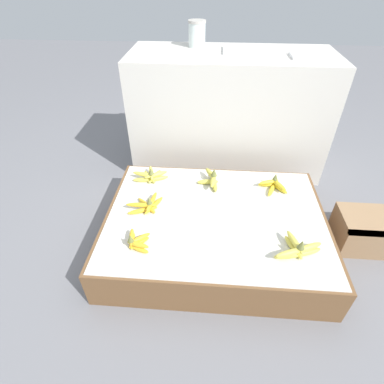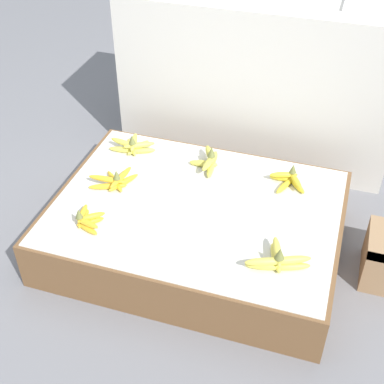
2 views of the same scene
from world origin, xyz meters
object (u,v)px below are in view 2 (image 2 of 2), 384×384
object	(u,v)px
banana_bunch_back_left	(133,146)
banana_bunch_back_midright	(289,180)
banana_bunch_front_left	(86,220)
banana_bunch_middle_left	(115,181)
foam_tray_white	(379,7)
banana_bunch_front_midright	(278,260)
banana_bunch_back_midleft	(209,161)

from	to	relation	value
banana_bunch_back_left	banana_bunch_back_midright	bearing A→B (deg)	-2.69
banana_bunch_front_left	banana_bunch_back_left	world-z (taller)	banana_bunch_back_left
banana_bunch_middle_left	foam_tray_white	world-z (taller)	foam_tray_white
banana_bunch_front_left	banana_bunch_front_midright	xyz separation A→B (m)	(0.77, 0.01, 0.01)
banana_bunch_back_midleft	banana_bunch_middle_left	bearing A→B (deg)	-143.18
banana_bunch_back_left	banana_bunch_back_midleft	xyz separation A→B (m)	(0.38, -0.01, 0.00)
banana_bunch_back_left	banana_bunch_back_midleft	world-z (taller)	banana_bunch_back_midleft
banana_bunch_front_left	banana_bunch_front_midright	bearing A→B (deg)	0.55
banana_bunch_front_left	banana_bunch_middle_left	bearing A→B (deg)	89.51
banana_bunch_back_left	banana_bunch_back_midleft	size ratio (longest dim) A/B	1.10
banana_bunch_middle_left	banana_bunch_back_left	world-z (taller)	banana_bunch_back_left
banana_bunch_front_left	banana_bunch_back_midleft	xyz separation A→B (m)	(0.35, 0.53, 0.01)
banana_bunch_front_left	banana_bunch_back_left	size ratio (longest dim) A/B	0.60
banana_bunch_middle_left	banana_bunch_back_midleft	distance (m)	0.44
banana_bunch_back_midleft	banana_bunch_back_midright	xyz separation A→B (m)	(0.37, -0.02, -0.01)
foam_tray_white	banana_bunch_back_midleft	bearing A→B (deg)	-138.38
banana_bunch_front_left	banana_bunch_back_midleft	bearing A→B (deg)	56.41
banana_bunch_back_midleft	banana_bunch_back_midright	world-z (taller)	banana_bunch_back_midleft
banana_bunch_back_left	foam_tray_white	world-z (taller)	foam_tray_white
banana_bunch_back_midright	banana_bunch_front_midright	bearing A→B (deg)	-85.13
foam_tray_white	banana_bunch_back_midright	bearing A→B (deg)	-112.28
banana_bunch_back_left	banana_bunch_back_midleft	bearing A→B (deg)	-1.55
banana_bunch_front_midright	banana_bunch_back_midright	world-z (taller)	banana_bunch_front_midright
banana_bunch_front_left	banana_bunch_back_midleft	distance (m)	0.64
banana_bunch_middle_left	foam_tray_white	size ratio (longest dim) A/B	0.67
banana_bunch_back_midright	banana_bunch_back_left	bearing A→B (deg)	177.31
banana_bunch_back_midleft	foam_tray_white	size ratio (longest dim) A/B	0.70
banana_bunch_front_midright	banana_bunch_back_midright	bearing A→B (deg)	94.87
banana_bunch_middle_left	banana_bunch_back_midright	distance (m)	0.76
banana_bunch_back_midright	banana_bunch_front_left	bearing A→B (deg)	-144.97
banana_bunch_back_left	foam_tray_white	distance (m)	1.26
banana_bunch_middle_left	foam_tray_white	distance (m)	1.38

